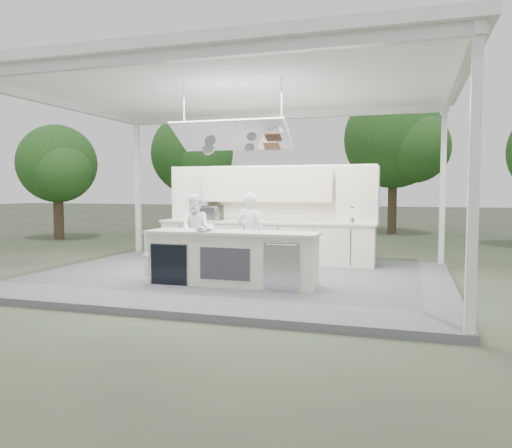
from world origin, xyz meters
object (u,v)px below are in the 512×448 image
(head_chef, at_px, (251,234))
(sous_chef, at_px, (197,229))
(back_counter, at_px, (265,242))
(demo_island, at_px, (230,258))

(head_chef, xyz_separation_m, sous_chef, (-1.56, 0.93, -0.02))
(head_chef, distance_m, sous_chef, 1.82)
(back_counter, xyz_separation_m, head_chef, (0.22, -1.78, 0.34))
(head_chef, relative_size, sous_chef, 1.02)
(demo_island, distance_m, back_counter, 2.82)
(demo_island, height_order, sous_chef, sous_chef)
(demo_island, relative_size, sous_chef, 1.96)
(demo_island, distance_m, head_chef, 1.09)
(demo_island, bearing_deg, sous_chef, 127.60)
(demo_island, xyz_separation_m, back_counter, (-0.18, 2.81, 0.00))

